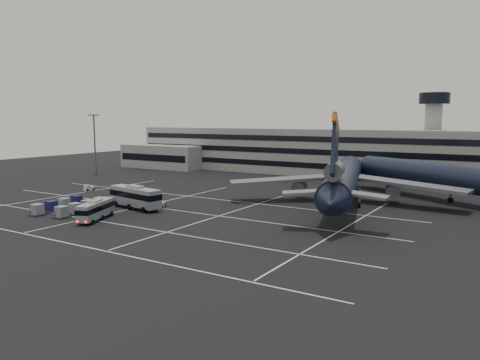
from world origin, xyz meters
name	(u,v)px	position (x,y,z in m)	size (l,w,h in m)	color
ground	(152,213)	(0.00, 0.00, 0.00)	(260.00, 260.00, 0.00)	black
lane_markings	(159,213)	(0.95, 0.72, 0.01)	(90.00, 55.62, 0.01)	silver
terminal	(301,151)	(-2.95, 71.14, 6.93)	(125.00, 26.00, 24.00)	gray
hills	(428,181)	(17.99, 170.00, -12.07)	(352.00, 180.00, 44.00)	#38332B
lightpole_left	(94,136)	(-55.00, 35.00, 11.82)	(2.40, 2.40, 18.28)	slate
trijet_main	(343,179)	(27.18, 25.17, 5.25)	(45.68, 56.74, 18.08)	black
trijet_far	(456,177)	(45.63, 39.36, 5.43)	(52.33, 35.49, 18.08)	black
bus_near	(96,209)	(-3.84, -9.67, 1.90)	(5.76, 10.01, 3.48)	#919499
bus_far	(135,196)	(-5.31, 1.16, 2.45)	(12.97, 5.09, 4.47)	#919499
tug_a	(89,188)	(-30.62, 11.50, 0.66)	(1.56, 2.41, 1.48)	beige
tug_b	(160,204)	(-2.00, 4.44, 0.69)	(2.29, 2.78, 1.55)	beige
uld_cluster	(70,206)	(-13.77, -7.23, 1.00)	(9.59, 13.48, 2.05)	#2D2D30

